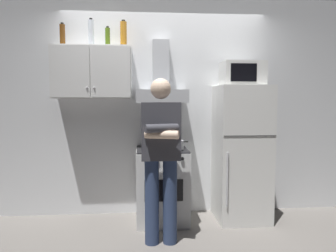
{
  "coord_description": "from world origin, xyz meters",
  "views": [
    {
      "loc": [
        -0.29,
        -3.46,
        1.43
      ],
      "look_at": [
        0.0,
        0.0,
        1.15
      ],
      "focal_mm": 34.33,
      "sensor_mm": 36.0,
      "label": 1
    }
  ],
  "objects_px": {
    "bottle_liquor_amber": "(124,34)",
    "bottle_olive_oil": "(108,37)",
    "stove_oven": "(162,185)",
    "range_hood": "(161,86)",
    "upper_cabinet": "(93,73)",
    "person_standing": "(161,154)",
    "refrigerator": "(241,153)",
    "microwave": "(242,74)",
    "cooking_pot": "(174,145)",
    "bottle_vodka_clear": "(91,33)",
    "bottle_beer_brown": "(62,35)"
  },
  "relations": [
    {
      "from": "bottle_liquor_amber",
      "to": "bottle_olive_oil",
      "type": "relative_size",
      "value": 1.32
    },
    {
      "from": "stove_oven",
      "to": "range_hood",
      "type": "bearing_deg",
      "value": 90.0
    },
    {
      "from": "upper_cabinet",
      "to": "person_standing",
      "type": "xyz_separation_m",
      "value": [
        0.75,
        -0.73,
        -0.85
      ]
    },
    {
      "from": "upper_cabinet",
      "to": "refrigerator",
      "type": "height_order",
      "value": "upper_cabinet"
    },
    {
      "from": "upper_cabinet",
      "to": "microwave",
      "type": "xyz_separation_m",
      "value": [
        1.75,
        -0.11,
        -0.01
      ]
    },
    {
      "from": "bottle_liquor_amber",
      "to": "microwave",
      "type": "bearing_deg",
      "value": -5.96
    },
    {
      "from": "upper_cabinet",
      "to": "stove_oven",
      "type": "xyz_separation_m",
      "value": [
        0.8,
        -0.13,
        -1.32
      ]
    },
    {
      "from": "stove_oven",
      "to": "microwave",
      "type": "height_order",
      "value": "microwave"
    },
    {
      "from": "range_hood",
      "to": "person_standing",
      "type": "relative_size",
      "value": 0.46
    },
    {
      "from": "range_hood",
      "to": "microwave",
      "type": "bearing_deg",
      "value": -6.46
    },
    {
      "from": "microwave",
      "to": "range_hood",
      "type": "bearing_deg",
      "value": 173.54
    },
    {
      "from": "cooking_pot",
      "to": "bottle_vodka_clear",
      "type": "relative_size",
      "value": 1.01
    },
    {
      "from": "upper_cabinet",
      "to": "bottle_liquor_amber",
      "type": "height_order",
      "value": "bottle_liquor_amber"
    },
    {
      "from": "stove_oven",
      "to": "bottle_beer_brown",
      "type": "height_order",
      "value": "bottle_beer_brown"
    },
    {
      "from": "upper_cabinet",
      "to": "bottle_beer_brown",
      "type": "relative_size",
      "value": 3.46
    },
    {
      "from": "refrigerator",
      "to": "microwave",
      "type": "height_order",
      "value": "microwave"
    },
    {
      "from": "range_hood",
      "to": "refrigerator",
      "type": "bearing_deg",
      "value": -7.55
    },
    {
      "from": "bottle_vodka_clear",
      "to": "person_standing",
      "type": "bearing_deg",
      "value": -43.68
    },
    {
      "from": "bottle_liquor_amber",
      "to": "bottle_olive_oil",
      "type": "height_order",
      "value": "bottle_liquor_amber"
    },
    {
      "from": "bottle_vodka_clear",
      "to": "upper_cabinet",
      "type": "bearing_deg",
      "value": 36.86
    },
    {
      "from": "stove_oven",
      "to": "bottle_olive_oil",
      "type": "height_order",
      "value": "bottle_olive_oil"
    },
    {
      "from": "upper_cabinet",
      "to": "bottle_vodka_clear",
      "type": "bearing_deg",
      "value": -143.14
    },
    {
      "from": "refrigerator",
      "to": "bottle_liquor_amber",
      "type": "xyz_separation_m",
      "value": [
        -1.39,
        0.16,
        1.4
      ]
    },
    {
      "from": "person_standing",
      "to": "bottle_liquor_amber",
      "type": "height_order",
      "value": "bottle_liquor_amber"
    },
    {
      "from": "microwave",
      "to": "cooking_pot",
      "type": "bearing_deg",
      "value": -170.43
    },
    {
      "from": "stove_oven",
      "to": "person_standing",
      "type": "distance_m",
      "value": 0.77
    },
    {
      "from": "range_hood",
      "to": "bottle_olive_oil",
      "type": "bearing_deg",
      "value": 176.77
    },
    {
      "from": "bottle_beer_brown",
      "to": "microwave",
      "type": "bearing_deg",
      "value": -2.57
    },
    {
      "from": "upper_cabinet",
      "to": "bottle_liquor_amber",
      "type": "xyz_separation_m",
      "value": [
        0.36,
        0.04,
        0.45
      ]
    },
    {
      "from": "person_standing",
      "to": "bottle_olive_oil",
      "type": "bearing_deg",
      "value": 126.83
    },
    {
      "from": "bottle_vodka_clear",
      "to": "bottle_liquor_amber",
      "type": "bearing_deg",
      "value": 7.02
    },
    {
      "from": "person_standing",
      "to": "microwave",
      "type": "bearing_deg",
      "value": 32.0
    },
    {
      "from": "stove_oven",
      "to": "bottle_liquor_amber",
      "type": "distance_m",
      "value": 1.83
    },
    {
      "from": "refrigerator",
      "to": "stove_oven",
      "type": "bearing_deg",
      "value": -179.96
    },
    {
      "from": "cooking_pot",
      "to": "bottle_vodka_clear",
      "type": "xyz_separation_m",
      "value": [
        -0.94,
        0.24,
        1.28
      ]
    },
    {
      "from": "bottle_beer_brown",
      "to": "bottle_liquor_amber",
      "type": "distance_m",
      "value": 0.69
    },
    {
      "from": "range_hood",
      "to": "bottle_vodka_clear",
      "type": "relative_size",
      "value": 2.36
    },
    {
      "from": "range_hood",
      "to": "microwave",
      "type": "distance_m",
      "value": 0.97
    },
    {
      "from": "microwave",
      "to": "bottle_beer_brown",
      "type": "relative_size",
      "value": 1.85
    },
    {
      "from": "bottle_liquor_amber",
      "to": "person_standing",
      "type": "bearing_deg",
      "value": -63.12
    },
    {
      "from": "refrigerator",
      "to": "bottle_liquor_amber",
      "type": "distance_m",
      "value": 1.98
    },
    {
      "from": "range_hood",
      "to": "upper_cabinet",
      "type": "bearing_deg",
      "value": -179.91
    },
    {
      "from": "upper_cabinet",
      "to": "stove_oven",
      "type": "bearing_deg",
      "value": -8.9
    },
    {
      "from": "microwave",
      "to": "bottle_vodka_clear",
      "type": "bearing_deg",
      "value": 176.75
    },
    {
      "from": "bottle_beer_brown",
      "to": "bottle_liquor_amber",
      "type": "relative_size",
      "value": 0.82
    },
    {
      "from": "cooking_pot",
      "to": "bottle_liquor_amber",
      "type": "xyz_separation_m",
      "value": [
        -0.57,
        0.28,
        1.28
      ]
    },
    {
      "from": "cooking_pot",
      "to": "upper_cabinet",
      "type": "bearing_deg",
      "value": 165.27
    },
    {
      "from": "bottle_olive_oil",
      "to": "bottle_vodka_clear",
      "type": "relative_size",
      "value": 0.75
    },
    {
      "from": "bottle_vodka_clear",
      "to": "microwave",
      "type": "bearing_deg",
      "value": -3.25
    },
    {
      "from": "upper_cabinet",
      "to": "bottle_olive_oil",
      "type": "distance_m",
      "value": 0.45
    }
  ]
}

